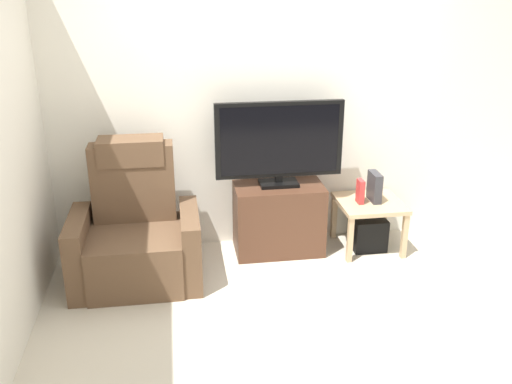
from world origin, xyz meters
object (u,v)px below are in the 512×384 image
Objects in this scene: tv_stand at (279,219)px; book_upright at (360,191)px; television at (279,142)px; game_console at (375,187)px; subwoofer_box at (367,232)px; recliner_armchair at (136,234)px; side_table at (369,208)px.

tv_stand is 3.64× the size of book_upright.
television is 4.18× the size of game_console.
subwoofer_box is 1.13× the size of game_console.
television is 3.71× the size of subwoofer_box.
recliner_armchair is at bearing -166.08° from television.
tv_stand reaches higher than subwoofer_box.
recliner_armchair is 5.25× the size of book_upright.
tv_stand is at bearing 176.10° from subwoofer_box.
television is at bearing 90.00° from tv_stand.
side_table is at bearing -164.05° from game_console.
side_table is at bearing -5.26° from television.
tv_stand is 0.79m from side_table.
television is at bearing 174.74° from subwoofer_box.
television is 1.15m from subwoofer_box.
television is at bearing 172.34° from book_upright.
book_upright is at bearing -168.69° from side_table.
book_upright is at bearing -6.12° from tv_stand.
television is 1.36m from recliner_armchair.
side_table is at bearing 17.15° from recliner_armchair.
subwoofer_box is at bearing 180.00° from side_table.
game_console is at bearing -3.04° from tv_stand.
tv_stand is 0.86m from game_console.
recliner_armchair is (-1.18, -0.27, 0.07)m from tv_stand.
game_console is at bearing 17.32° from recliner_armchair.
tv_stand is 2.96× the size of game_console.
television is 0.92m from game_console.
tv_stand is 0.80m from subwoofer_box.
recliner_armchair is at bearing -173.60° from side_table.
television is 0.98× the size of recliner_armchair.
television is (-0.00, 0.02, 0.68)m from tv_stand.
subwoofer_box is (-0.00, 0.00, -0.23)m from side_table.
television is 1.95× the size of side_table.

